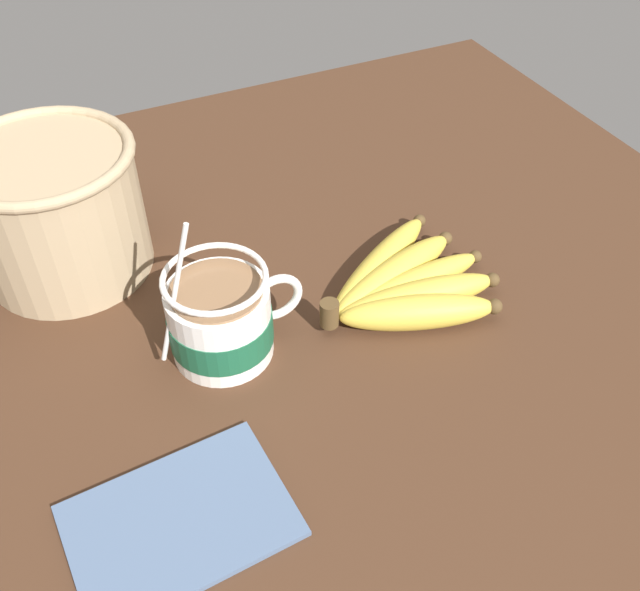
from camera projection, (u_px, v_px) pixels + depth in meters
table at (325, 350)px, 75.01cm from camera, size 111.45×111.45×2.70cm
coffee_mug at (221, 320)px, 70.27cm from camera, size 15.28×10.43×16.91cm
banana_bunch at (404, 287)px, 77.50cm from camera, size 21.31×19.62×4.16cm
woven_basket at (56, 209)px, 77.38cm from camera, size 19.40×19.40×15.42cm
napkin at (180, 521)px, 58.89cm from camera, size 18.81×13.80×0.60cm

